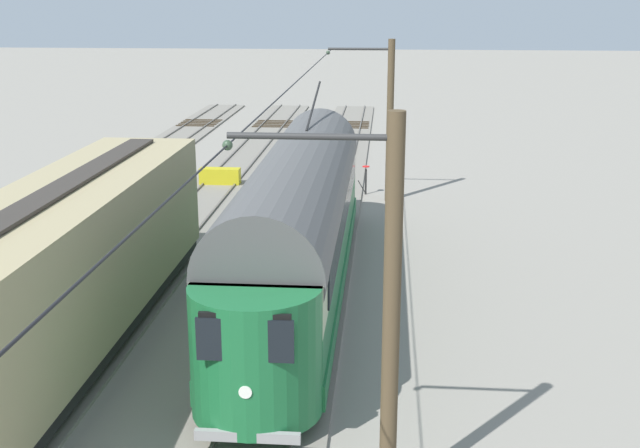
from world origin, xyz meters
TOP-DOWN VIEW (x-y plane):
  - ground_plane at (0.00, 0.00)m, footprint 220.00×220.00m
  - track_streetcar_siding at (-4.99, -0.31)m, footprint 2.80×80.00m
  - track_adjacent_siding at (0.00, -0.31)m, footprint 2.80×80.00m
  - vintage_streetcar at (-4.99, -0.13)m, footprint 2.65×17.49m
  - coach_adjacent at (0.00, 4.37)m, footprint 2.96×14.67m
  - catenary_pole_foreground at (-7.43, -11.17)m, footprint 2.74×0.28m
  - catenary_pole_mid_near at (-7.43, 9.47)m, footprint 2.74×0.28m
  - switch_stand at (-6.53, -12.16)m, footprint 0.50×0.30m
  - track_end_bumper at (0.00, -13.23)m, footprint 1.80×0.60m

SIDE VIEW (x-z plane):
  - ground_plane at x=0.00m, z-range 0.00..0.00m
  - track_streetcar_siding at x=-4.99m, z-range -0.04..0.14m
  - track_adjacent_siding at x=0.00m, z-range -0.04..0.14m
  - track_end_bumper at x=0.00m, z-range 0.00..0.80m
  - switch_stand at x=-6.53m, z-range 0.08..1.32m
  - coach_adjacent at x=0.00m, z-range 0.24..4.09m
  - vintage_streetcar at x=-4.99m, z-range -0.30..4.82m
  - catenary_pole_foreground at x=-7.43m, z-range 0.15..6.73m
  - catenary_pole_mid_near at x=-7.43m, z-range 0.15..6.73m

